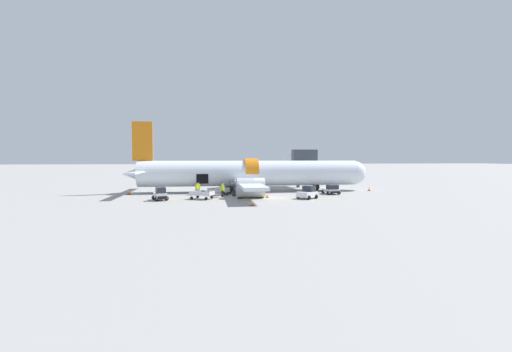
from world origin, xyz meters
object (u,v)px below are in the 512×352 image
object	(u,v)px
ground_crew_loader_b	(197,189)
ground_crew_supervisor	(198,188)
ground_crew_loader_a	(250,188)
suitcase_on_tarmac_upright	(234,194)
airplane	(248,174)
baggage_cart_loading	(219,192)
ground_crew_driver	(222,190)
baggage_tug_rear	(308,193)
baggage_cart_queued	(203,195)
baggage_tug_mid	(331,190)
baggage_tug_lead	(160,195)

from	to	relation	value
ground_crew_loader_b	ground_crew_supervisor	distance (m)	1.72
ground_crew_loader_a	suitcase_on_tarmac_upright	size ratio (longest dim) A/B	2.06
airplane	baggage_cart_loading	bearing A→B (deg)	-136.33
ground_crew_driver	baggage_cart_loading	bearing A→B (deg)	99.84
baggage_tug_rear	ground_crew_loader_a	size ratio (longest dim) A/B	1.70
suitcase_on_tarmac_upright	baggage_cart_queued	bearing A→B (deg)	-145.38
baggage_cart_queued	ground_crew_loader_b	bearing A→B (deg)	100.69
baggage_tug_mid	ground_crew_driver	xyz separation A→B (m)	(-15.58, -1.61, 0.35)
baggage_cart_loading	ground_crew_supervisor	world-z (taller)	ground_crew_supervisor
baggage_cart_queued	ground_crew_loader_b	xyz separation A→B (m)	(-0.88, 4.68, 0.33)
baggage_tug_lead	baggage_tug_rear	distance (m)	18.32
suitcase_on_tarmac_upright	baggage_tug_mid	bearing A→B (deg)	2.76
baggage_tug_mid	baggage_cart_loading	bearing A→B (deg)	177.04
ground_crew_loader_a	baggage_cart_queued	bearing A→B (deg)	-145.69
ground_crew_loader_a	ground_crew_driver	xyz separation A→B (m)	(-4.04, -2.57, 0.06)
ground_crew_loader_a	suitcase_on_tarmac_upright	distance (m)	2.98
baggage_tug_mid	baggage_tug_rear	bearing A→B (deg)	-135.71
baggage_cart_queued	ground_crew_loader_a	distance (m)	7.95
baggage_cart_loading	baggage_tug_lead	bearing A→B (deg)	-146.52
baggage_tug_rear	baggage_cart_loading	bearing A→B (deg)	153.01
airplane	baggage_tug_rear	size ratio (longest dim) A/B	12.94
ground_crew_loader_a	ground_crew_loader_b	distance (m)	7.44
airplane	ground_crew_loader_a	world-z (taller)	airplane
baggage_cart_loading	suitcase_on_tarmac_upright	xyz separation A→B (m)	(2.02, -1.50, -0.13)
baggage_cart_queued	ground_crew_loader_a	world-z (taller)	ground_crew_loader_a
baggage_tug_rear	ground_crew_supervisor	distance (m)	15.87
ground_crew_driver	ground_crew_supervisor	xyz separation A→B (m)	(-3.25, 4.48, -0.08)
ground_crew_driver	suitcase_on_tarmac_upright	bearing A→B (deg)	30.28
baggage_tug_mid	baggage_tug_rear	xyz separation A→B (m)	(-4.93, -4.81, 0.09)
baggage_tug_mid	baggage_cart_loading	size ratio (longest dim) A/B	0.79
baggage_cart_loading	ground_crew_loader_a	size ratio (longest dim) A/B	2.27
ground_crew_driver	ground_crew_supervisor	size ratio (longest dim) A/B	1.09
baggage_tug_lead	ground_crew_loader_a	size ratio (longest dim) A/B	1.59
ground_crew_driver	baggage_cart_queued	bearing A→B (deg)	-142.83
suitcase_on_tarmac_upright	ground_crew_supervisor	bearing A→B (deg)	143.85
ground_crew_supervisor	suitcase_on_tarmac_upright	bearing A→B (deg)	-36.15
baggage_cart_loading	ground_crew_loader_a	distance (m)	4.48
baggage_cart_loading	ground_crew_loader_a	bearing A→B (deg)	1.69
baggage_tug_mid	baggage_cart_loading	distance (m)	16.02
baggage_tug_lead	suitcase_on_tarmac_upright	world-z (taller)	baggage_tug_lead
airplane	baggage_cart_queued	world-z (taller)	airplane
baggage_tug_rear	ground_crew_loader_a	xyz separation A→B (m)	(-6.60, 5.77, 0.20)
baggage_cart_queued	baggage_cart_loading	bearing A→B (deg)	64.25
suitcase_on_tarmac_upright	baggage_tug_rear	bearing A→B (deg)	-24.58
suitcase_on_tarmac_upright	baggage_tug_lead	bearing A→B (deg)	-160.47
ground_crew_driver	suitcase_on_tarmac_upright	xyz separation A→B (m)	(1.60, 0.94, -0.59)
airplane	baggage_cart_loading	distance (m)	6.73
baggage_tug_lead	baggage_tug_rear	size ratio (longest dim) A/B	0.93
baggage_tug_lead	baggage_tug_rear	xyz separation A→B (m)	(18.30, -0.85, 0.02)
ground_crew_driver	baggage_tug_lead	bearing A→B (deg)	-162.94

